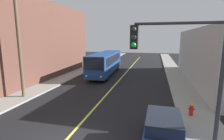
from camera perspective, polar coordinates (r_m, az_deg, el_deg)
sidewalk_left at (r=20.99m, az=-20.25°, el=-4.73°), size 2.50×90.00×0.15m
sidewalk_right at (r=17.73m, az=22.88°, el=-7.61°), size 2.50×90.00×0.15m
lane_stripe_center at (r=22.76m, az=2.52°, el=-3.16°), size 0.16×60.00×0.01m
building_left_brick at (r=26.57m, az=-28.59°, el=8.21°), size 10.00×22.58×9.80m
city_bus at (r=26.01m, az=-2.06°, el=2.59°), size 3.08×12.24×3.20m
parked_car_blue at (r=9.34m, az=16.29°, el=-18.38°), size 1.89×4.44×1.62m
utility_pole_near at (r=17.02m, az=-28.34°, el=11.52°), size 2.40×0.28×10.67m
traffic_signal_right_corner at (r=7.71m, az=21.69°, el=2.45°), size 3.75×0.48×6.00m
fire_hydrant at (r=13.16m, az=24.38°, el=-11.52°), size 0.44×0.26×0.84m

